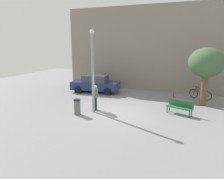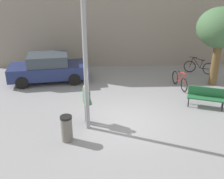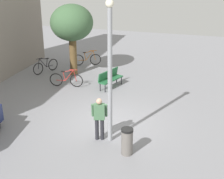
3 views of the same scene
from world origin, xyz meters
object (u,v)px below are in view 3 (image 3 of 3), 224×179
Objects in this scene: bicycle_orange at (87,59)px; bicycle_red at (66,80)px; person_by_lamppost at (99,116)px; bicycle_black at (46,66)px; plaza_tree at (72,24)px; lamppost at (110,69)px; trash_bin at (127,141)px; park_bench at (110,77)px.

bicycle_orange is 0.94× the size of bicycle_red.
bicycle_black is at bearing 41.13° from person_by_lamppost.
bicycle_orange is 3.84m from bicycle_red.
plaza_tree reaches higher than bicycle_black.
bicycle_black is (6.37, 5.99, -2.43)m from lamppost.
plaza_tree is 9.19m from trash_bin.
plaza_tree is 4.14× the size of trash_bin.
bicycle_red is at bearing -175.51° from bicycle_orange.
park_bench is 2.31m from bicycle_red.
bicycle_orange is (1.90, -0.10, -2.60)m from plaza_tree.
bicycle_black is 0.93× the size of bicycle_red.
bicycle_black and bicycle_red have the same top height.
person_by_lamppost is 0.93× the size of bicycle_red.
plaza_tree is at bearing 33.00° from lamppost.
lamppost is at bearing -84.64° from person_by_lamppost.
bicycle_orange and bicycle_red have the same top height.
lamppost is 6.48m from bicycle_red.
bicycle_orange is 1.72× the size of trash_bin.
bicycle_orange is at bearing -41.81° from bicycle_black.
park_bench is 3.83m from plaza_tree.
park_bench is at bearing -105.16° from bicycle_black.
trash_bin is (-7.24, -5.08, -2.49)m from plaza_tree.
plaza_tree is (6.54, 4.25, 0.17)m from lamppost.
bicycle_orange is (8.43, 4.15, -2.43)m from lamppost.
bicycle_black is at bearing 95.52° from plaza_tree.
park_bench is at bearing -142.06° from bicycle_orange.
trash_bin is (-5.31, -4.68, 0.11)m from bicycle_red.
bicycle_red is (-3.82, -0.30, 0.00)m from bicycle_orange.
lamppost is 2.56m from trash_bin.
lamppost is 3.08× the size of bicycle_black.
plaza_tree reaches higher than trash_bin.
trash_bin is at bearing -130.30° from lamppost.
bicycle_orange is at bearing 23.87° from person_by_lamppost.
bicycle_black is (-2.06, 1.85, 0.00)m from bicycle_orange.
trash_bin reaches higher than park_bench.
person_by_lamppost is 8.52m from bicycle_black.
plaza_tree reaches higher than bicycle_orange.
bicycle_black is 1.71× the size of trash_bin.
person_by_lamppost is at bearing -143.43° from bicycle_red.
bicycle_black is 9.83m from trash_bin.
bicycle_black is (6.41, 5.59, -0.58)m from person_by_lamppost.
bicycle_red is 7.08m from trash_bin.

